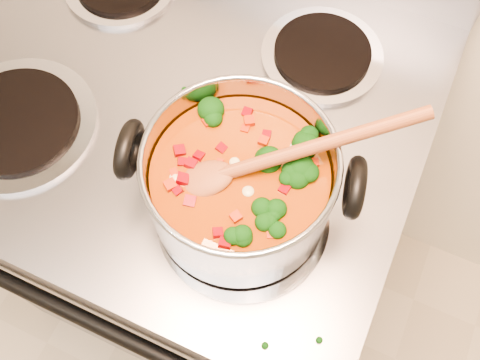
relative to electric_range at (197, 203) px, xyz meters
name	(u,v)px	position (x,y,z in m)	size (l,w,h in m)	color
electric_range	(197,203)	(0.00, 0.00, 0.00)	(0.78, 0.70, 1.08)	gray
stockpot	(240,183)	(0.17, -0.14, 0.53)	(0.30, 0.24, 0.14)	#A6A6AE
wooden_spoon	(259,163)	(0.19, -0.13, 0.58)	(0.27, 0.21, 0.10)	brown
cooktop_crumbs	(214,242)	(0.16, -0.20, 0.46)	(0.33, 0.11, 0.01)	black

